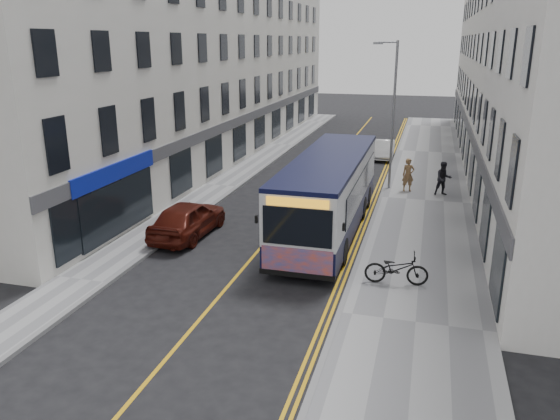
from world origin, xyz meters
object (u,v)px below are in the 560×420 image
Objects in this scene: city_bus at (329,191)px; bicycle at (396,269)px; pedestrian_near at (408,175)px; car_maroon at (188,219)px; streetlamp at (392,111)px; car_white at (384,150)px; pedestrian_far at (443,179)px.

city_bus is 5.45× the size of bicycle.
car_maroon is (-8.65, -9.52, -0.24)m from pedestrian_near.
pedestrian_near is (1.10, -0.42, -3.36)m from streetlamp.
city_bus is 16.44m from car_white.
pedestrian_far is (2.93, -0.77, -3.37)m from streetlamp.
pedestrian_far is 0.39× the size of car_maroon.
streetlamp reaches higher than city_bus.
pedestrian_far is at bearing -136.88° from car_maroon.
streetlamp is at bearing 76.24° from city_bus.
streetlamp is at bearing -84.96° from car_white.
pedestrian_near is 1.87m from pedestrian_far.
streetlamp is at bearing 149.15° from pedestrian_far.
streetlamp is 8.44m from city_bus.
car_maroon reaches higher than car_white.
bicycle is at bearing -105.11° from pedestrian_near.
pedestrian_near is 9.23m from car_white.
pedestrian_far is (1.84, -0.35, -0.00)m from pedestrian_near.
pedestrian_near is at bearing -21.00° from streetlamp.
pedestrian_near is at bearing 67.84° from city_bus.
pedestrian_near reaches higher than car_white.
car_white is (-0.97, 8.56, -3.76)m from streetlamp.
car_white is (-2.30, 21.28, -0.06)m from bicycle.
city_bus is at bearing -140.72° from pedestrian_far.
car_maroon is (-10.49, -9.17, -0.23)m from pedestrian_far.
city_bus is (-1.91, -7.81, -2.55)m from streetlamp.
pedestrian_near is 1.00× the size of pedestrian_far.
pedestrian_far is at bearing -26.87° from pedestrian_near.
pedestrian_far is at bearing 55.47° from city_bus.
pedestrian_near is at bearing -130.32° from car_maroon.
car_maroon reaches higher than bicycle.
car_white is 0.82× the size of car_maroon.
car_white is (-3.90, 9.33, -0.39)m from pedestrian_far.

